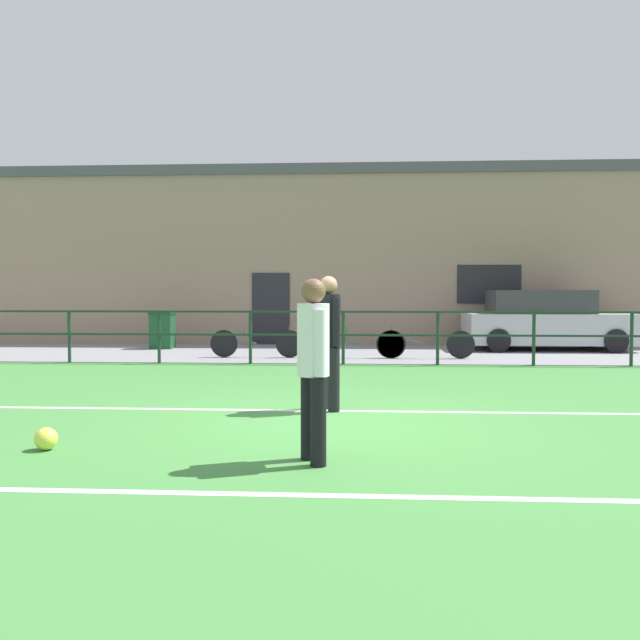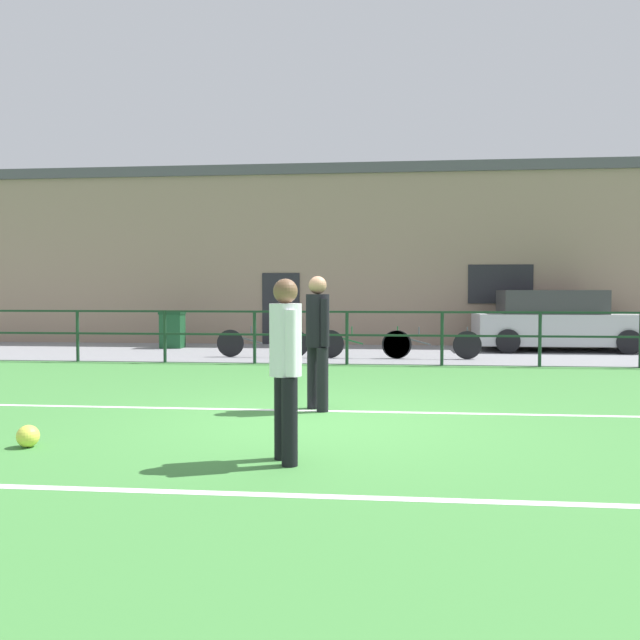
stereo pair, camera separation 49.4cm
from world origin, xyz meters
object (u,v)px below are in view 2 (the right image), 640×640
object	(u,v)px
player_goalkeeper	(318,334)
soccer_ball_match	(28,436)
player_striker	(286,359)
parked_car_red	(557,322)
trash_bin_0	(172,329)
bicycle_parked_1	(431,344)
bicycle_parked_0	(363,344)
bicycle_parked_2	(262,343)

from	to	relation	value
player_goalkeeper	soccer_ball_match	world-z (taller)	player_goalkeeper
player_striker	parked_car_red	distance (m)	12.83
trash_bin_0	bicycle_parked_1	bearing A→B (deg)	-18.04
player_striker	parked_car_red	bearing A→B (deg)	130.37
soccer_ball_match	bicycle_parked_1	distance (m)	10.02
trash_bin_0	soccer_ball_match	bearing A→B (deg)	-78.64
soccer_ball_match	parked_car_red	size ratio (longest dim) A/B	0.05
player_goalkeeper	trash_bin_0	bearing A→B (deg)	173.97
parked_car_red	bicycle_parked_0	size ratio (longest dim) A/B	1.94
soccer_ball_match	bicycle_parked_1	size ratio (longest dim) A/B	0.10
player_goalkeeper	bicycle_parked_1	world-z (taller)	player_goalkeeper
soccer_ball_match	bicycle_parked_2	world-z (taller)	bicycle_parked_2
bicycle_parked_0	trash_bin_0	bearing A→B (deg)	157.17
player_striker	soccer_ball_match	size ratio (longest dim) A/B	7.51
soccer_ball_match	player_striker	bearing A→B (deg)	-6.73
parked_car_red	soccer_ball_match	bearing A→B (deg)	-125.18
player_goalkeeper	trash_bin_0	distance (m)	10.08
soccer_ball_match	parked_car_red	xyz separation A→B (m)	(8.00, 11.35, 0.66)
bicycle_parked_2	trash_bin_0	size ratio (longest dim) A/B	2.19
parked_car_red	bicycle_parked_0	bearing A→B (deg)	-153.59
bicycle_parked_0	trash_bin_0	xyz separation A→B (m)	(-5.29, 2.23, 0.17)
soccer_ball_match	trash_bin_0	size ratio (longest dim) A/B	0.22
player_striker	bicycle_parked_0	xyz separation A→B (m)	(0.40, 9.21, -0.59)
bicycle_parked_2	parked_car_red	bearing A→B (deg)	18.57
soccer_ball_match	parked_car_red	world-z (taller)	parked_car_red
player_goalkeeper	bicycle_parked_0	bearing A→B (deg)	141.48
player_goalkeeper	soccer_ball_match	xyz separation A→B (m)	(-2.68, -2.33, -0.89)
parked_car_red	trash_bin_0	bearing A→B (deg)	-178.71
soccer_ball_match	bicycle_parked_1	world-z (taller)	bicycle_parked_1
soccer_ball_match	bicycle_parked_0	bearing A→B (deg)	71.05
trash_bin_0	bicycle_parked_0	bearing A→B (deg)	-22.83
bicycle_parked_2	trash_bin_0	xyz separation A→B (m)	(-2.92, 2.23, 0.17)
player_goalkeeper	trash_bin_0	world-z (taller)	player_goalkeeper
player_goalkeeper	bicycle_parked_2	world-z (taller)	player_goalkeeper
soccer_ball_match	bicycle_parked_1	xyz separation A→B (m)	(4.60, 8.90, 0.24)
soccer_ball_match	trash_bin_0	distance (m)	11.35
soccer_ball_match	trash_bin_0	bearing A→B (deg)	101.36
bicycle_parked_2	trash_bin_0	bearing A→B (deg)	142.69
bicycle_parked_0	soccer_ball_match	bearing A→B (deg)	-108.95
bicycle_parked_0	bicycle_parked_1	distance (m)	1.55
player_striker	bicycle_parked_1	world-z (taller)	player_striker
parked_car_red	trash_bin_0	xyz separation A→B (m)	(-10.24, -0.23, -0.24)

